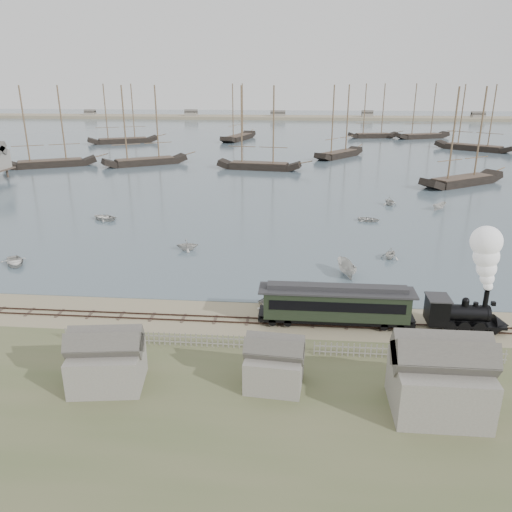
{
  "coord_description": "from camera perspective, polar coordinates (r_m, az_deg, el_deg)",
  "views": [
    {
      "loc": [
        3.43,
        -43.13,
        21.0
      ],
      "look_at": [
        -0.92,
        6.18,
        3.5
      ],
      "focal_mm": 35.0,
      "sensor_mm": 36.0,
      "label": 1
    }
  ],
  "objects": [
    {
      "name": "rowboat_7",
      "position": [
        91.66,
        15.04,
        6.09
      ],
      "size": [
        3.71,
        3.49,
        1.55
      ],
      "primitive_type": "imported",
      "rotation": [
        0.0,
        0.0,
        0.4
      ],
      "color": "beige",
      "rests_on": "harbor_water"
    },
    {
      "name": "passenger_coach",
      "position": [
        45.39,
        9.12,
        -5.37
      ],
      "size": [
        13.81,
        2.66,
        3.35
      ],
      "color": "black",
      "rests_on": "ground"
    },
    {
      "name": "shed_right",
      "position": [
        37.16,
        19.82,
        -16.26
      ],
      "size": [
        6.0,
        5.0,
        5.1
      ],
      "primitive_type": null,
      "color": "gray",
      "rests_on": "ground"
    },
    {
      "name": "schooner_3",
      "position": [
        146.58,
        9.68,
        14.93
      ],
      "size": [
        15.4,
        18.75,
        20.0
      ],
      "primitive_type": null,
      "rotation": [
        0.0,
        0.0,
        0.94
      ],
      "color": "black",
      "rests_on": "harbor_water"
    },
    {
      "name": "schooner_1",
      "position": [
        134.37,
        -12.83,
        14.34
      ],
      "size": [
        21.07,
        15.81,
        20.0
      ],
      "primitive_type": null,
      "rotation": [
        0.0,
        0.0,
        0.56
      ],
      "color": "black",
      "rests_on": "harbor_water"
    },
    {
      "name": "schooner_4",
      "position": [
        113.64,
        23.07,
        12.44
      ],
      "size": [
        20.53,
        16.53,
        20.0
      ],
      "primitive_type": null,
      "rotation": [
        0.0,
        0.0,
        0.61
      ],
      "color": "black",
      "rests_on": "harbor_water"
    },
    {
      "name": "rowboat_4",
      "position": [
        63.89,
        15.1,
        0.29
      ],
      "size": [
        3.36,
        3.22,
        1.37
      ],
      "primitive_type": "imported",
      "rotation": [
        0.0,
        0.0,
        5.78
      ],
      "color": "beige",
      "rests_on": "harbor_water"
    },
    {
      "name": "harbor_water",
      "position": [
        214.19,
        4.23,
        13.8
      ],
      "size": [
        600.0,
        336.0,
        0.06
      ],
      "primitive_type": "cube",
      "color": "#475A66",
      "rests_on": "ground"
    },
    {
      "name": "rowboat_0",
      "position": [
        66.29,
        -25.88,
        -0.59
      ],
      "size": [
        4.99,
        4.76,
        0.84
      ],
      "primitive_type": "imported",
      "rotation": [
        0.0,
        0.0,
        0.65
      ],
      "color": "beige",
      "rests_on": "harbor_water"
    },
    {
      "name": "rowboat_5",
      "position": [
        91.03,
        20.21,
        5.36
      ],
      "size": [
        2.95,
        3.18,
        1.22
      ],
      "primitive_type": "imported",
      "rotation": [
        0.0,
        0.0,
        2.27
      ],
      "color": "beige",
      "rests_on": "harbor_water"
    },
    {
      "name": "schooner_9",
      "position": [
        203.96,
        18.72,
        15.42
      ],
      "size": [
        22.18,
        13.26,
        20.0
      ],
      "primitive_type": null,
      "rotation": [
        0.0,
        0.0,
        0.4
      ],
      "color": "black",
      "rests_on": "harbor_water"
    },
    {
      "name": "rowboat_6",
      "position": [
        82.82,
        -17.02,
        4.27
      ],
      "size": [
        4.48,
        5.08,
        0.87
      ],
      "primitive_type": "imported",
      "rotation": [
        0.0,
        0.0,
        4.29
      ],
      "color": "beige",
      "rests_on": "harbor_water"
    },
    {
      "name": "schooner_8",
      "position": [
        200.6,
        13.42,
        15.84
      ],
      "size": [
        19.38,
        8.6,
        20.0
      ],
      "primitive_type": null,
      "rotation": [
        0.0,
        0.0,
        0.23
      ],
      "color": "black",
      "rests_on": "harbor_water"
    },
    {
      "name": "rowboat_3",
      "position": [
        80.31,
        12.76,
        4.13
      ],
      "size": [
        3.18,
        3.86,
        0.69
      ],
      "primitive_type": "imported",
      "rotation": [
        0.0,
        0.0,
        1.31
      ],
      "color": "beige",
      "rests_on": "harbor_water"
    },
    {
      "name": "ground",
      "position": [
        48.09,
        0.45,
        -6.42
      ],
      "size": [
        600.0,
        600.0,
        0.0
      ],
      "primitive_type": "plane",
      "color": "tan",
      "rests_on": "ground"
    },
    {
      "name": "picket_fence_west",
      "position": [
        42.95,
        -9.13,
        -10.07
      ],
      "size": [
        19.0,
        0.1,
        1.2
      ],
      "primitive_type": null,
      "color": "gray",
      "rests_on": "ground"
    },
    {
      "name": "schooner_7",
      "position": [
        188.84,
        -2.04,
        16.14
      ],
      "size": [
        11.64,
        24.64,
        20.0
      ],
      "primitive_type": null,
      "rotation": [
        0.0,
        0.0,
        1.31
      ],
      "color": "black",
      "rests_on": "harbor_water"
    },
    {
      "name": "beached_dinghy",
      "position": [
        48.45,
        2.46,
        -5.69
      ],
      "size": [
        4.63,
        4.95,
        0.83
      ],
      "primitive_type": "imported",
      "rotation": [
        0.0,
        0.0,
        0.98
      ],
      "color": "beige",
      "rests_on": "ground"
    },
    {
      "name": "far_spit",
      "position": [
        293.9,
        4.52,
        15.31
      ],
      "size": [
        500.0,
        20.0,
        1.8
      ],
      "primitive_type": "cube",
      "color": "tan",
      "rests_on": "ground"
    },
    {
      "name": "rowboat_1",
      "position": [
        65.37,
        -7.85,
        1.29
      ],
      "size": [
        2.84,
        3.16,
        1.49
      ],
      "primitive_type": "imported",
      "rotation": [
        0.0,
        0.0,
        1.72
      ],
      "color": "beige",
      "rests_on": "harbor_water"
    },
    {
      "name": "locomotive",
      "position": [
        47.11,
        24.17,
        -3.19
      ],
      "size": [
        7.33,
        2.74,
        9.14
      ],
      "color": "black",
      "rests_on": "ground"
    },
    {
      "name": "shed_mid",
      "position": [
        37.58,
        2.07,
        -14.52
      ],
      "size": [
        4.0,
        3.5,
        3.6
      ],
      "primitive_type": null,
      "color": "gray",
      "rests_on": "ground"
    },
    {
      "name": "schooner_5",
      "position": [
        173.86,
        24.03,
        14.25
      ],
      "size": [
        22.43,
        18.53,
        20.0
      ],
      "primitive_type": null,
      "rotation": [
        0.0,
        0.0,
        -0.63
      ],
      "color": "black",
      "rests_on": "harbor_water"
    },
    {
      "name": "shed_left",
      "position": [
        39.1,
        -16.42,
        -13.91
      ],
      "size": [
        5.0,
        4.0,
        4.1
      ],
      "primitive_type": null,
      "color": "gray",
      "rests_on": "ground"
    },
    {
      "name": "schooner_0",
      "position": [
        138.64,
        -22.92,
        13.47
      ],
      "size": [
        22.22,
        14.86,
        20.0
      ],
      "primitive_type": null,
      "rotation": [
        0.0,
        0.0,
        0.48
      ],
      "color": "black",
      "rests_on": "harbor_water"
    },
    {
      "name": "rowboat_2",
      "position": [
        57.39,
        10.28,
        -1.4
      ],
      "size": [
        4.42,
        2.58,
        1.6
      ],
      "primitive_type": "imported",
      "rotation": [
        0.0,
        0.0,
        3.4
      ],
      "color": "beige",
      "rests_on": "harbor_water"
    },
    {
      "name": "rail_track",
      "position": [
        46.29,
        0.25,
        -7.45
      ],
      "size": [
        120.0,
        1.8,
        0.16
      ],
      "color": "#36241D",
      "rests_on": "ground"
    },
    {
      "name": "schooner_2",
      "position": [
        124.28,
        0.35,
        14.42
      ],
      "size": [
        21.06,
        7.65,
        20.0
      ],
      "primitive_type": null,
      "rotation": [
        0.0,
        0.0,
        -0.14
      ],
      "color": "black",
      "rests_on": "harbor_water"
    },
    {
      "name": "picket_fence_east",
      "position": [
        42.34,
        17.04,
        -11.22
      ],
      "size": [
        15.0,
        0.1,
        1.2
      ],
      "primitive_type": null,
      "color": "gray",
      "rests_on": "ground"
    },
    {
      "name": "schooner_6",
      "position": [
        184.91,
        -15.19,
        15.43
      ],
      "size": [
        23.79,
        15.36,
        20.0
      ],
      "primitive_type": null,
      "rotation": [
        0.0,
        0.0,
        0.45
      ],
      "color": "black",
      "rests_on": "harbor_water"
    }
  ]
}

